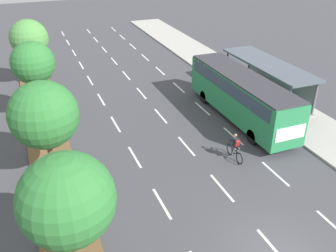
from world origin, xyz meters
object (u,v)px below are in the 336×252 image
median_tree_second (44,115)px  median_tree_third (33,63)px  cyclist (235,148)px  median_tree_nearest (67,200)px  bus (241,93)px  trash_bin (300,120)px  bus_shelter (270,76)px  median_tree_fourth (29,39)px

median_tree_second → median_tree_third: 7.16m
cyclist → median_tree_third: size_ratio=0.31×
cyclist → median_tree_nearest: median_tree_nearest is taller
median_tree_nearest → median_tree_second: size_ratio=0.97×
bus → median_tree_second: 13.94m
trash_bin → median_tree_third: bearing=156.0°
median_tree_second → bus_shelter: bearing=15.6°
bus_shelter → median_tree_second: median_tree_second is taller
cyclist → median_tree_second: 11.11m
cyclist → median_tree_fourth: median_tree_fourth is taller
median_tree_fourth → trash_bin: median_tree_fourth is taller
cyclist → median_tree_third: 14.44m
bus_shelter → median_tree_fourth: median_tree_fourth is taller
bus_shelter → cyclist: 10.36m
bus → median_tree_nearest: 16.63m
median_tree_nearest → median_tree_fourth: median_tree_fourth is taller
bus_shelter → cyclist: bus_shelter is taller
cyclist → trash_bin: (6.35, 1.83, -0.22)m
median_tree_nearest → trash_bin: (16.63, 6.82, -3.23)m
median_tree_second → trash_bin: (16.78, -0.32, -3.36)m
bus_shelter → median_tree_third: median_tree_third is taller
cyclist → median_tree_second: size_ratio=0.32×
median_tree_second → median_tree_nearest: bearing=-88.8°
median_tree_nearest → median_tree_second: 7.14m
cyclist → trash_bin: 6.61m
cyclist → median_tree_nearest: 11.82m
median_tree_third → bus: bearing=-18.9°
bus_shelter → trash_bin: 5.58m
bus → trash_bin: 4.52m
bus → bus_shelter: bearing=30.2°
bus_shelter → median_tree_fourth: size_ratio=1.64×
bus → cyclist: bearing=-124.1°
trash_bin → bus: bearing=138.5°
median_tree_third → cyclist: bearing=-41.8°
trash_bin → bus_shelter: bearing=78.5°
median_tree_fourth → trash_bin: size_ratio=6.91×
bus_shelter → median_tree_second: size_ratio=1.70×
median_tree_second → median_tree_fourth: (0.17, 14.28, 0.46)m
cyclist → trash_bin: bearing=16.1°
trash_bin → cyclist: bearing=-163.9°
bus_shelter → trash_bin: size_ratio=11.30×
bus_shelter → bus: bus is taller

